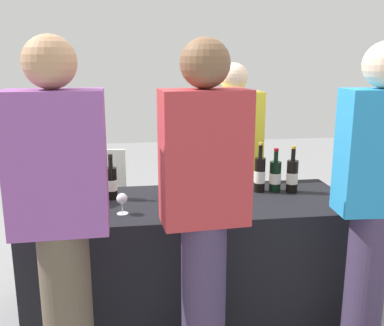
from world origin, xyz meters
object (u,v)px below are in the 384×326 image
object	(u,v)px
ice_bucket	(79,190)
wine_glass_0	(80,198)
guest_1	(204,205)
server_pouring	(232,161)
wine_bottle_0	(111,183)
guest_0	(61,214)
wine_bottle_2	(201,178)
wine_bottle_3	(260,174)
guest_2	(374,194)
wine_bottle_5	(292,176)
wine_bottle_1	(165,181)
wine_glass_2	(170,192)
menu_board	(94,204)
wine_bottle_4	(275,176)
wine_glass_1	(122,200)

from	to	relation	value
ice_bucket	wine_glass_0	bearing A→B (deg)	-81.50
ice_bucket	guest_1	xyz separation A→B (m)	(0.68, -0.72, 0.11)
server_pouring	guest_1	size ratio (longest dim) A/B	0.93
wine_bottle_0	ice_bucket	xyz separation A→B (m)	(-0.20, -0.05, -0.03)
server_pouring	guest_0	bearing A→B (deg)	48.98
wine_bottle_2	wine_bottle_3	xyz separation A→B (m)	(0.41, 0.05, -0.00)
guest_2	wine_bottle_3	bearing A→B (deg)	121.08
wine_bottle_2	wine_bottle_5	bearing A→B (deg)	0.84
wine_bottle_1	wine_bottle_5	size ratio (longest dim) A/B	1.03
wine_bottle_1	wine_glass_2	world-z (taller)	wine_bottle_1
wine_bottle_0	menu_board	world-z (taller)	wine_bottle_0
wine_bottle_2	guest_2	bearing A→B (deg)	-41.65
guest_1	guest_2	bearing A→B (deg)	-2.69
wine_bottle_0	guest_0	world-z (taller)	guest_0
ice_bucket	server_pouring	size ratio (longest dim) A/B	0.14
wine_bottle_1	ice_bucket	bearing A→B (deg)	-178.95
wine_bottle_4	ice_bucket	world-z (taller)	wine_bottle_4
wine_bottle_2	wine_glass_1	distance (m)	0.57
wine_bottle_3	wine_bottle_4	xyz separation A→B (m)	(0.11, -0.00, -0.01)
wine_glass_0	menu_board	size ratio (longest dim) A/B	0.15
wine_bottle_5	ice_bucket	xyz separation A→B (m)	(-1.41, -0.02, -0.03)
wine_bottle_0	wine_bottle_4	world-z (taller)	wine_bottle_4
wine_bottle_0	wine_glass_1	world-z (taller)	wine_bottle_0
wine_bottle_4	wine_bottle_1	bearing A→B (deg)	-176.17
ice_bucket	guest_0	world-z (taller)	guest_0
wine_bottle_5	wine_glass_1	bearing A→B (deg)	-166.40
ice_bucket	guest_1	world-z (taller)	guest_1
server_pouring	wine_bottle_3	bearing A→B (deg)	99.61
wine_glass_0	wine_glass_1	xyz separation A→B (m)	(0.24, -0.01, -0.01)
wine_bottle_3	wine_bottle_4	bearing A→B (deg)	-1.83
wine_bottle_3	guest_0	world-z (taller)	guest_0
wine_glass_0	guest_1	size ratio (longest dim) A/B	0.08
guest_0	wine_bottle_5	bearing A→B (deg)	27.17
wine_bottle_3	ice_bucket	world-z (taller)	wine_bottle_3
guest_1	wine_glass_2	bearing A→B (deg)	96.24
wine_glass_1	guest_0	bearing A→B (deg)	-118.48
guest_0	guest_1	bearing A→B (deg)	0.41
wine_bottle_2	server_pouring	xyz separation A→B (m)	(0.33, 0.53, -0.01)
wine_glass_2	guest_1	xyz separation A→B (m)	(0.11, -0.59, 0.11)
guest_1	wine_glass_0	bearing A→B (deg)	138.38
wine_bottle_4	wine_bottle_5	world-z (taller)	wine_bottle_5
wine_bottle_1	server_pouring	world-z (taller)	server_pouring
wine_bottle_2	wine_glass_2	xyz separation A→B (m)	(-0.22, -0.15, -0.04)
wine_bottle_0	wine_bottle_5	world-z (taller)	wine_bottle_5
wine_bottle_2	wine_glass_0	size ratio (longest dim) A/B	2.43
wine_bottle_3	wine_glass_0	size ratio (longest dim) A/B	2.43
wine_bottle_1	guest_1	distance (m)	0.75
menu_board	ice_bucket	bearing A→B (deg)	-84.30
ice_bucket	guest_2	size ratio (longest dim) A/B	0.13
wine_bottle_5	menu_board	bearing A→B (deg)	150.86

